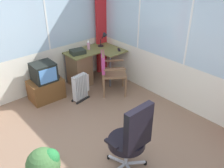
{
  "coord_description": "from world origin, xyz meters",
  "views": [
    {
      "loc": [
        -1.5,
        -2.14,
        2.68
      ],
      "look_at": [
        0.7,
        0.34,
        0.84
      ],
      "focal_mm": 39.39,
      "sensor_mm": 36.0,
      "label": 1
    }
  ],
  "objects_px": {
    "space_heater": "(81,87)",
    "desk": "(81,67)",
    "paper_tray": "(78,52)",
    "office_chair": "(132,137)",
    "desk_lamp": "(105,37)",
    "wooden_armchair": "(108,68)",
    "spray_bottle": "(89,45)",
    "tv_remote": "(119,50)",
    "tv_on_stand": "(45,83)",
    "potted_plant": "(44,164)"
  },
  "relations": [
    {
      "from": "desk_lamp",
      "to": "tv_remote",
      "type": "distance_m",
      "value": 0.46
    },
    {
      "from": "desk_lamp",
      "to": "paper_tray",
      "type": "bearing_deg",
      "value": 178.21
    },
    {
      "from": "tv_remote",
      "to": "wooden_armchair",
      "type": "height_order",
      "value": "wooden_armchair"
    },
    {
      "from": "desk_lamp",
      "to": "space_heater",
      "type": "distance_m",
      "value": 1.35
    },
    {
      "from": "desk_lamp",
      "to": "office_chair",
      "type": "xyz_separation_m",
      "value": [
        -1.62,
        -2.46,
        -0.34
      ]
    },
    {
      "from": "tv_on_stand",
      "to": "space_heater",
      "type": "height_order",
      "value": "tv_on_stand"
    },
    {
      "from": "spray_bottle",
      "to": "desk_lamp",
      "type": "bearing_deg",
      "value": -11.34
    },
    {
      "from": "desk",
      "to": "tv_on_stand",
      "type": "height_order",
      "value": "tv_on_stand"
    },
    {
      "from": "tv_remote",
      "to": "space_heater",
      "type": "height_order",
      "value": "tv_remote"
    },
    {
      "from": "spray_bottle",
      "to": "wooden_armchair",
      "type": "distance_m",
      "value": 0.8
    },
    {
      "from": "tv_remote",
      "to": "spray_bottle",
      "type": "xyz_separation_m",
      "value": [
        -0.46,
        0.49,
        0.09
      ]
    },
    {
      "from": "paper_tray",
      "to": "potted_plant",
      "type": "bearing_deg",
      "value": -134.57
    },
    {
      "from": "tv_remote",
      "to": "desk",
      "type": "bearing_deg",
      "value": -177.02
    },
    {
      "from": "space_heater",
      "to": "desk",
      "type": "bearing_deg",
      "value": 53.53
    },
    {
      "from": "office_chair",
      "to": "tv_remote",
      "type": "bearing_deg",
      "value": 50.52
    },
    {
      "from": "spray_bottle",
      "to": "office_chair",
      "type": "distance_m",
      "value": 2.83
    },
    {
      "from": "paper_tray",
      "to": "space_heater",
      "type": "xyz_separation_m",
      "value": [
        -0.34,
        -0.55,
        -0.49
      ]
    },
    {
      "from": "wooden_armchair",
      "to": "tv_on_stand",
      "type": "relative_size",
      "value": 1.14
    },
    {
      "from": "desk",
      "to": "paper_tray",
      "type": "bearing_deg",
      "value": 173.49
    },
    {
      "from": "tv_on_stand",
      "to": "desk",
      "type": "bearing_deg",
      "value": 3.45
    },
    {
      "from": "potted_plant",
      "to": "desk",
      "type": "bearing_deg",
      "value": 44.44
    },
    {
      "from": "spray_bottle",
      "to": "potted_plant",
      "type": "distance_m",
      "value": 2.96
    },
    {
      "from": "desk",
      "to": "tv_on_stand",
      "type": "xyz_separation_m",
      "value": [
        -0.91,
        -0.05,
        -0.05
      ]
    },
    {
      "from": "paper_tray",
      "to": "office_chair",
      "type": "bearing_deg",
      "value": -109.95
    },
    {
      "from": "tv_remote",
      "to": "office_chair",
      "type": "xyz_separation_m",
      "value": [
        -1.69,
        -2.05,
        -0.15
      ]
    },
    {
      "from": "tv_remote",
      "to": "paper_tray",
      "type": "height_order",
      "value": "paper_tray"
    },
    {
      "from": "tv_remote",
      "to": "wooden_armchair",
      "type": "distance_m",
      "value": 0.63
    },
    {
      "from": "wooden_armchair",
      "to": "tv_on_stand",
      "type": "xyz_separation_m",
      "value": [
        -1.09,
        0.63,
        -0.22
      ]
    },
    {
      "from": "wooden_armchair",
      "to": "paper_tray",
      "type": "bearing_deg",
      "value": 108.95
    },
    {
      "from": "spray_bottle",
      "to": "space_heater",
      "type": "bearing_deg",
      "value": -137.97
    },
    {
      "from": "paper_tray",
      "to": "tv_remote",
      "type": "bearing_deg",
      "value": -28.81
    },
    {
      "from": "office_chair",
      "to": "tv_on_stand",
      "type": "xyz_separation_m",
      "value": [
        0.05,
        2.42,
        -0.24
      ]
    },
    {
      "from": "desk_lamp",
      "to": "tv_remote",
      "type": "height_order",
      "value": "desk_lamp"
    },
    {
      "from": "desk",
      "to": "tv_remote",
      "type": "distance_m",
      "value": 0.91
    },
    {
      "from": "tv_on_stand",
      "to": "potted_plant",
      "type": "xyz_separation_m",
      "value": [
        -1.0,
        -1.81,
        -0.06
      ]
    },
    {
      "from": "tv_remote",
      "to": "spray_bottle",
      "type": "height_order",
      "value": "spray_bottle"
    },
    {
      "from": "potted_plant",
      "to": "paper_tray",
      "type": "bearing_deg",
      "value": 45.43
    },
    {
      "from": "desk",
      "to": "tv_remote",
      "type": "height_order",
      "value": "tv_remote"
    },
    {
      "from": "tv_on_stand",
      "to": "space_heater",
      "type": "relative_size",
      "value": 1.41
    },
    {
      "from": "tv_remote",
      "to": "space_heater",
      "type": "distance_m",
      "value": 1.22
    },
    {
      "from": "desk_lamp",
      "to": "wooden_armchair",
      "type": "bearing_deg",
      "value": -125.84
    },
    {
      "from": "tv_remote",
      "to": "wooden_armchair",
      "type": "bearing_deg",
      "value": -121.31
    },
    {
      "from": "tv_on_stand",
      "to": "paper_tray",
      "type": "bearing_deg",
      "value": 4.14
    },
    {
      "from": "spray_bottle",
      "to": "wooden_armchair",
      "type": "xyz_separation_m",
      "value": [
        -0.09,
        -0.75,
        -0.27
      ]
    },
    {
      "from": "tv_on_stand",
      "to": "space_heater",
      "type": "xyz_separation_m",
      "value": [
        0.51,
        -0.49,
        -0.07
      ]
    },
    {
      "from": "tv_on_stand",
      "to": "tv_remote",
      "type": "bearing_deg",
      "value": -12.81
    },
    {
      "from": "desk",
      "to": "paper_tray",
      "type": "xyz_separation_m",
      "value": [
        -0.06,
        0.01,
        0.38
      ]
    },
    {
      "from": "desk",
      "to": "office_chair",
      "type": "bearing_deg",
      "value": -111.18
    },
    {
      "from": "paper_tray",
      "to": "spray_bottle",
      "type": "bearing_deg",
      "value": 9.77
    },
    {
      "from": "spray_bottle",
      "to": "office_chair",
      "type": "xyz_separation_m",
      "value": [
        -1.23,
        -2.54,
        -0.24
      ]
    }
  ]
}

